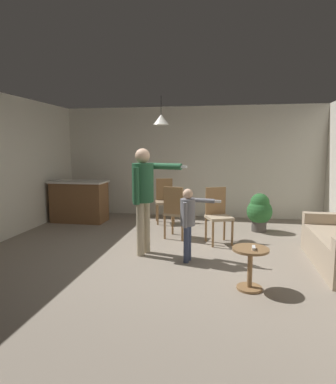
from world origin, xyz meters
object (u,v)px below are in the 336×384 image
dining_chair_by_counter (165,199)px  spare_remote_on_table (254,248)px  side_table_by_couch (250,263)px  person_adult (144,190)px  dining_chair_centre_back (176,210)px  dining_chair_near_wall (218,213)px  kitchen_counter (80,201)px  person_child (188,217)px  potted_plant_corner (259,210)px

dining_chair_by_counter → spare_remote_on_table: dining_chair_by_counter is taller
dining_chair_by_counter → spare_remote_on_table: 3.81m
side_table_by_couch → person_adult: size_ratio=0.31×
dining_chair_centre_back → spare_remote_on_table: size_ratio=7.69×
dining_chair_near_wall → dining_chair_centre_back: 0.79m
kitchen_counter → dining_chair_centre_back: size_ratio=1.26×
person_child → dining_chair_by_counter: (-0.83, 2.51, -0.15)m
dining_chair_near_wall → spare_remote_on_table: size_ratio=7.69×
dining_chair_by_counter → dining_chair_near_wall: (1.24, -1.42, 0.00)m
dining_chair_by_counter → potted_plant_corner: size_ratio=1.27×
dining_chair_near_wall → potted_plant_corner: size_ratio=1.27×
dining_chair_centre_back → kitchen_counter: bearing=171.7°
dining_chair_near_wall → potted_plant_corner: 1.26m
kitchen_counter → dining_chair_by_counter: 1.98m
kitchen_counter → person_child: person_child is taller
potted_plant_corner → kitchen_counter: bearing=177.0°
dining_chair_centre_back → dining_chair_by_counter: bearing=124.2°
dining_chair_by_counter → spare_remote_on_table: (1.71, -3.40, -0.01)m
person_child → spare_remote_on_table: bearing=55.7°
kitchen_counter → dining_chair_near_wall: dining_chair_near_wall is taller
dining_chair_by_counter → side_table_by_couch: bearing=100.8°
person_adult → spare_remote_on_table: bearing=72.4°
spare_remote_on_table → person_child: bearing=134.7°
kitchen_counter → dining_chair_by_counter: dining_chair_by_counter is taller
side_table_by_couch → kitchen_counter: bearing=139.7°
person_child → dining_chair_by_counter: bearing=-150.8°
person_adult → dining_chair_by_counter: size_ratio=1.70×
side_table_by_couch → person_child: 1.25m
dining_chair_near_wall → potted_plant_corner: dining_chair_near_wall is taller
dining_chair_by_counter → dining_chair_centre_back: 1.39m
dining_chair_by_counter → dining_chair_centre_back: (0.46, -1.31, 0.00)m
kitchen_counter → potted_plant_corner: size_ratio=1.60×
dining_chair_near_wall → kitchen_counter: bearing=-42.7°
person_child → spare_remote_on_table: 1.26m
person_child → spare_remote_on_table: person_child is taller
kitchen_counter → dining_chair_by_counter: (1.96, 0.27, 0.07)m
spare_remote_on_table → dining_chair_near_wall: bearing=103.5°
person_child → potted_plant_corner: bearing=159.7°
dining_chair_near_wall → dining_chair_centre_back: (-0.78, 0.11, 0.00)m
spare_remote_on_table → kitchen_counter: bearing=139.5°
kitchen_counter → person_child: bearing=-38.8°
dining_chair_near_wall → dining_chair_centre_back: same height
dining_chair_centre_back → potted_plant_corner: dining_chair_centre_back is taller
potted_plant_corner → spare_remote_on_table: bearing=-96.9°
kitchen_counter → dining_chair_near_wall: bearing=-19.9°
kitchen_counter → side_table_by_couch: kitchen_counter is taller
person_adult → side_table_by_couch: bearing=73.1°
dining_chair_near_wall → dining_chair_by_counter: bearing=-71.9°
dining_chair_by_counter → dining_chair_centre_back: same height
dining_chair_by_counter → spare_remote_on_table: size_ratio=7.69×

